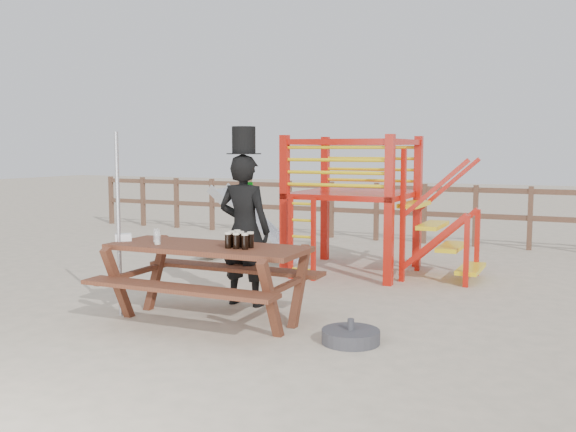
% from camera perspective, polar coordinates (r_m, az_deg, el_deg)
% --- Properties ---
extents(ground, '(60.00, 60.00, 0.00)m').
position_cam_1_polar(ground, '(6.99, -5.86, -9.79)').
color(ground, '#C6B49A').
rests_on(ground, ground).
extents(back_fence, '(15.09, 0.09, 1.20)m').
position_cam_1_polar(back_fence, '(13.27, 9.93, 0.88)').
color(back_fence, brown).
rests_on(back_fence, ground).
extents(playground_fort, '(4.71, 1.84, 2.10)m').
position_cam_1_polar(playground_fort, '(9.96, 5.41, 1.21)').
color(playground_fort, red).
rests_on(playground_fort, ground).
extents(picnic_table, '(2.23, 1.57, 0.85)m').
position_cam_1_polar(picnic_table, '(7.09, -7.14, -5.11)').
color(picnic_table, brown).
rests_on(picnic_table, ground).
extents(man_with_hat, '(0.67, 0.44, 2.17)m').
position_cam_1_polar(man_with_hat, '(7.76, -3.90, -0.89)').
color(man_with_hat, black).
rests_on(man_with_hat, ground).
extents(metal_pole, '(0.05, 0.05, 2.09)m').
position_cam_1_polar(metal_pole, '(7.48, -14.83, -0.77)').
color(metal_pole, '#B2B2B7').
rests_on(metal_pole, ground).
extents(parasol_base, '(0.58, 0.58, 0.24)m').
position_cam_1_polar(parasol_base, '(6.42, 5.59, -10.59)').
color(parasol_base, '#37373C').
rests_on(parasol_base, ground).
extents(paper_bag, '(0.23, 0.22, 0.08)m').
position_cam_1_polar(paper_bag, '(7.56, -14.43, -1.84)').
color(paper_bag, white).
rests_on(paper_bag, picnic_table).
extents(stout_pints, '(0.29, 0.28, 0.17)m').
position_cam_1_polar(stout_pints, '(6.82, -4.42, -2.11)').
color(stout_pints, black).
rests_on(stout_pints, picnic_table).
extents(empty_glasses, '(0.19, 0.21, 0.15)m').
position_cam_1_polar(empty_glasses, '(7.27, -11.58, -1.85)').
color(empty_glasses, silver).
rests_on(empty_glasses, picnic_table).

